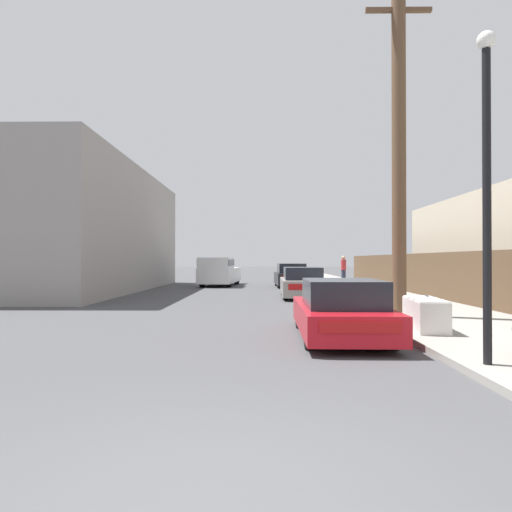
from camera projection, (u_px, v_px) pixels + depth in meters
ground_plane at (211, 510)px, 2.94m from camera, size 220.00×220.00×0.00m
sidewalk_curb at (347, 287)px, 26.38m from camera, size 4.20×63.00×0.12m
discarded_fridge at (425, 314)px, 9.82m from camera, size 0.78×1.75×0.70m
parked_sports_car_red at (341, 311)px, 9.46m from camera, size 1.79×4.25×1.22m
car_parked_mid at (302, 283)px, 19.81m from camera, size 1.87×4.69×1.31m
car_parked_far at (291, 276)px, 27.40m from camera, size 1.92×4.18×1.42m
pickup_truck at (219, 272)px, 28.57m from camera, size 2.38×5.73×1.76m
utility_pole at (399, 143)px, 12.41m from camera, size 1.80×0.38×9.26m
street_lamp at (487, 171)px, 6.57m from camera, size 0.26×0.26×4.81m
wooden_fence at (432, 275)px, 18.39m from camera, size 0.08×30.72×1.79m
building_left_block at (80, 230)px, 24.36m from camera, size 7.00×17.21×6.42m
pedestrian at (343, 269)px, 29.92m from camera, size 0.34×0.34×1.78m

